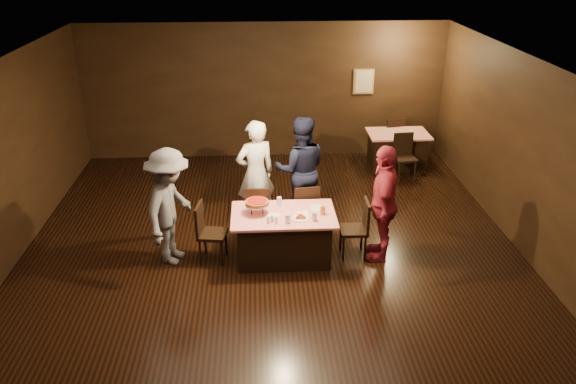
{
  "coord_description": "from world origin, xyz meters",
  "views": [
    {
      "loc": [
        -0.2,
        -7.24,
        4.67
      ],
      "look_at": [
        0.27,
        0.73,
        1.0
      ],
      "focal_mm": 35.0,
      "sensor_mm": 36.0,
      "label": 1
    }
  ],
  "objects_px": {
    "chair_far_right": "(305,209)",
    "diner_navy_hoodie": "(301,170)",
    "diner_grey_knit": "(170,207)",
    "plate_empty": "(318,208)",
    "glass_front_right": "(314,216)",
    "diner_red_shirt": "(383,203)",
    "glass_back": "(279,201)",
    "chair_back_far": "(391,137)",
    "chair_back_near": "(405,157)",
    "chair_end_right": "(353,229)",
    "glass_amber": "(323,210)",
    "main_table": "(283,236)",
    "pizza_stand": "(257,203)",
    "glass_front_left": "(288,219)",
    "chair_end_left": "(212,233)",
    "chair_far_left": "(257,210)",
    "diner_white_jacket": "(256,174)",
    "back_table": "(397,150)"
  },
  "relations": [
    {
      "from": "pizza_stand",
      "to": "glass_front_left",
      "type": "height_order",
      "value": "pizza_stand"
    },
    {
      "from": "glass_front_left",
      "to": "glass_front_right",
      "type": "bearing_deg",
      "value": 7.13
    },
    {
      "from": "diner_grey_knit",
      "to": "plate_empty",
      "type": "bearing_deg",
      "value": -70.17
    },
    {
      "from": "diner_navy_hoodie",
      "to": "diner_red_shirt",
      "type": "relative_size",
      "value": 1.02
    },
    {
      "from": "chair_far_right",
      "to": "chair_end_right",
      "type": "distance_m",
      "value": 1.03
    },
    {
      "from": "glass_front_left",
      "to": "chair_end_right",
      "type": "bearing_deg",
      "value": 15.95
    },
    {
      "from": "diner_navy_hoodie",
      "to": "glass_back",
      "type": "distance_m",
      "value": 1.11
    },
    {
      "from": "chair_end_right",
      "to": "glass_amber",
      "type": "relative_size",
      "value": 6.79
    },
    {
      "from": "chair_back_far",
      "to": "glass_amber",
      "type": "height_order",
      "value": "chair_back_far"
    },
    {
      "from": "chair_back_near",
      "to": "chair_end_right",
      "type": "bearing_deg",
      "value": -123.79
    },
    {
      "from": "chair_back_near",
      "to": "glass_amber",
      "type": "bearing_deg",
      "value": -130.3
    },
    {
      "from": "diner_white_jacket",
      "to": "plate_empty",
      "type": "xyz_separation_m",
      "value": [
        0.96,
        -1.04,
        -0.17
      ]
    },
    {
      "from": "diner_white_jacket",
      "to": "plate_empty",
      "type": "relative_size",
      "value": 7.58
    },
    {
      "from": "back_table",
      "to": "chair_back_near",
      "type": "bearing_deg",
      "value": -90.0
    },
    {
      "from": "diner_white_jacket",
      "to": "plate_empty",
      "type": "height_order",
      "value": "diner_white_jacket"
    },
    {
      "from": "main_table",
      "to": "diner_grey_knit",
      "type": "bearing_deg",
      "value": 178.91
    },
    {
      "from": "chair_back_far",
      "to": "chair_far_left",
      "type": "bearing_deg",
      "value": 38.46
    },
    {
      "from": "chair_end_right",
      "to": "pizza_stand",
      "type": "bearing_deg",
      "value": -90.83
    },
    {
      "from": "plate_empty",
      "to": "glass_front_left",
      "type": "distance_m",
      "value": 0.68
    },
    {
      "from": "chair_end_left",
      "to": "glass_front_left",
      "type": "xyz_separation_m",
      "value": [
        1.15,
        -0.3,
        0.37
      ]
    },
    {
      "from": "chair_far_right",
      "to": "glass_back",
      "type": "relative_size",
      "value": 6.79
    },
    {
      "from": "chair_end_right",
      "to": "diner_navy_hoodie",
      "type": "relative_size",
      "value": 0.5
    },
    {
      "from": "chair_far_left",
      "to": "glass_front_right",
      "type": "height_order",
      "value": "chair_far_left"
    },
    {
      "from": "diner_red_shirt",
      "to": "chair_end_left",
      "type": "bearing_deg",
      "value": -79.06
    },
    {
      "from": "glass_back",
      "to": "glass_front_left",
      "type": "bearing_deg",
      "value": -80.54
    },
    {
      "from": "diner_red_shirt",
      "to": "glass_amber",
      "type": "xyz_separation_m",
      "value": [
        -0.93,
        0.01,
        -0.1
      ]
    },
    {
      "from": "chair_far_left",
      "to": "back_table",
      "type": "bearing_deg",
      "value": -134.71
    },
    {
      "from": "back_table",
      "to": "chair_far_left",
      "type": "height_order",
      "value": "chair_far_left"
    },
    {
      "from": "plate_empty",
      "to": "glass_front_right",
      "type": "bearing_deg",
      "value": -104.04
    },
    {
      "from": "chair_back_near",
      "to": "diner_grey_knit",
      "type": "height_order",
      "value": "diner_grey_knit"
    },
    {
      "from": "chair_far_right",
      "to": "diner_navy_hoodie",
      "type": "distance_m",
      "value": 0.74
    },
    {
      "from": "chair_end_left",
      "to": "main_table",
      "type": "bearing_deg",
      "value": -81.22
    },
    {
      "from": "chair_back_near",
      "to": "diner_navy_hoodie",
      "type": "bearing_deg",
      "value": -149.92
    },
    {
      "from": "chair_far_left",
      "to": "chair_back_near",
      "type": "relative_size",
      "value": 1.0
    },
    {
      "from": "back_table",
      "to": "pizza_stand",
      "type": "distance_m",
      "value": 4.81
    },
    {
      "from": "chair_far_right",
      "to": "chair_back_far",
      "type": "height_order",
      "value": "same"
    },
    {
      "from": "diner_red_shirt",
      "to": "glass_back",
      "type": "distance_m",
      "value": 1.62
    },
    {
      "from": "glass_front_left",
      "to": "glass_front_right",
      "type": "xyz_separation_m",
      "value": [
        0.4,
        0.05,
        0.0
      ]
    },
    {
      "from": "pizza_stand",
      "to": "glass_front_left",
      "type": "relative_size",
      "value": 2.71
    },
    {
      "from": "diner_white_jacket",
      "to": "glass_back",
      "type": "height_order",
      "value": "diner_white_jacket"
    },
    {
      "from": "chair_far_right",
      "to": "diner_navy_hoodie",
      "type": "bearing_deg",
      "value": -92.4
    },
    {
      "from": "chair_back_near",
      "to": "glass_front_left",
      "type": "bearing_deg",
      "value": -134.57
    },
    {
      "from": "diner_red_shirt",
      "to": "glass_front_left",
      "type": "xyz_separation_m",
      "value": [
        -1.48,
        -0.24,
        -0.1
      ]
    },
    {
      "from": "diner_grey_knit",
      "to": "diner_red_shirt",
      "type": "bearing_deg",
      "value": -74.71
    },
    {
      "from": "glass_amber",
      "to": "diner_white_jacket",
      "type": "bearing_deg",
      "value": 129.22
    },
    {
      "from": "diner_grey_knit",
      "to": "glass_amber",
      "type": "height_order",
      "value": "diner_grey_knit"
    },
    {
      "from": "chair_end_left",
      "to": "glass_front_right",
      "type": "xyz_separation_m",
      "value": [
        1.55,
        -0.25,
        0.37
      ]
    },
    {
      "from": "plate_empty",
      "to": "chair_end_right",
      "type": "bearing_deg",
      "value": -15.26
    },
    {
      "from": "main_table",
      "to": "glass_front_right",
      "type": "height_order",
      "value": "glass_front_right"
    },
    {
      "from": "chair_back_far",
      "to": "glass_front_right",
      "type": "height_order",
      "value": "chair_back_far"
    }
  ]
}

